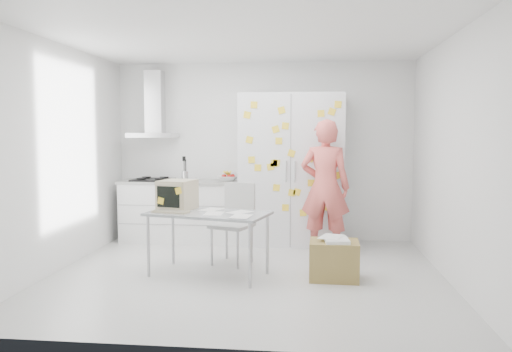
# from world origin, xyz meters

# --- Properties ---
(floor) EXTENTS (4.50, 4.00, 0.02)m
(floor) POSITION_xyz_m (0.00, 0.00, -0.01)
(floor) COLOR silver
(floor) RESTS_ON ground
(walls) EXTENTS (4.52, 4.01, 2.70)m
(walls) POSITION_xyz_m (0.00, 0.72, 1.35)
(walls) COLOR white
(walls) RESTS_ON ground
(ceiling) EXTENTS (4.50, 4.00, 0.02)m
(ceiling) POSITION_xyz_m (0.00, 0.00, 2.70)
(ceiling) COLOR white
(ceiling) RESTS_ON walls
(counter_run) EXTENTS (1.84, 0.63, 1.28)m
(counter_run) POSITION_xyz_m (-1.20, 1.70, 0.47)
(counter_run) COLOR white
(counter_run) RESTS_ON ground
(range_hood) EXTENTS (0.70, 0.48, 1.01)m
(range_hood) POSITION_xyz_m (-1.65, 1.84, 1.96)
(range_hood) COLOR silver
(range_hood) RESTS_ON walls
(tall_cabinet) EXTENTS (1.50, 0.68, 2.20)m
(tall_cabinet) POSITION_xyz_m (0.45, 1.67, 1.10)
(tall_cabinet) COLOR silver
(tall_cabinet) RESTS_ON ground
(person) EXTENTS (0.72, 0.53, 1.82)m
(person) POSITION_xyz_m (0.92, 1.10, 0.91)
(person) COLOR #ED635C
(person) RESTS_ON ground
(desk) EXTENTS (1.48, 0.99, 1.08)m
(desk) POSITION_xyz_m (-0.69, 0.03, 0.82)
(desk) COLOR #93989D
(desk) RESTS_ON ground
(chair) EXTENTS (0.58, 0.58, 1.00)m
(chair) POSITION_xyz_m (-0.21, 0.53, 0.57)
(chair) COLOR #ACACAA
(chair) RESTS_ON ground
(cardboard_box) EXTENTS (0.56, 0.46, 0.47)m
(cardboard_box) POSITION_xyz_m (1.00, -0.07, 0.22)
(cardboard_box) COLOR olive
(cardboard_box) RESTS_ON ground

